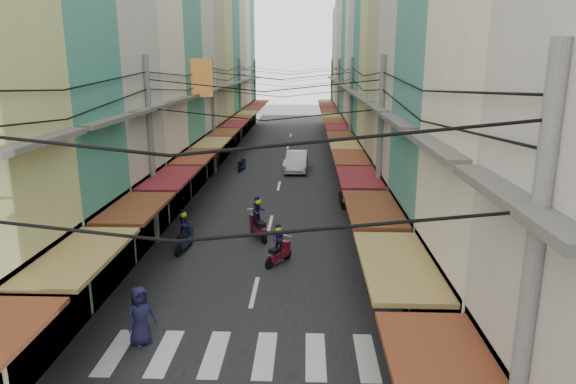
% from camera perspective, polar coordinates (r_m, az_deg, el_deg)
% --- Properties ---
extents(ground, '(160.00, 160.00, 0.00)m').
position_cam_1_polar(ground, '(20.31, -3.18, -8.66)').
color(ground, slate).
rests_on(ground, ground).
extents(road, '(10.00, 80.00, 0.02)m').
position_cam_1_polar(road, '(39.46, -0.54, 2.72)').
color(road, black).
rests_on(road, ground).
extents(sidewalk_left, '(3.00, 80.00, 0.06)m').
position_cam_1_polar(sidewalk_left, '(40.28, -9.83, 2.78)').
color(sidewalk_left, gray).
rests_on(sidewalk_left, ground).
extents(sidewalk_right, '(3.00, 80.00, 0.06)m').
position_cam_1_polar(sidewalk_right, '(39.70, 8.88, 2.65)').
color(sidewalk_right, gray).
rests_on(sidewalk_right, ground).
extents(crosswalk, '(7.55, 2.40, 0.01)m').
position_cam_1_polar(crosswalk, '(14.99, -5.36, -17.51)').
color(crosswalk, silver).
rests_on(crosswalk, ground).
extents(building_row_left, '(7.80, 67.67, 23.70)m').
position_cam_1_polar(building_row_left, '(36.55, -13.92, 16.80)').
color(building_row_left, beige).
rests_on(building_row_left, ground).
extents(building_row_right, '(7.80, 68.98, 22.59)m').
position_cam_1_polar(building_row_right, '(35.63, 12.51, 16.36)').
color(building_row_right, teal).
rests_on(building_row_right, ground).
extents(utility_poles, '(10.20, 66.13, 8.20)m').
position_cam_1_polar(utility_poles, '(33.71, -0.97, 12.03)').
color(utility_poles, gray).
rests_on(utility_poles, ground).
extents(white_car, '(5.23, 2.22, 1.82)m').
position_cam_1_polar(white_car, '(38.30, 0.97, 2.35)').
color(white_car, silver).
rests_on(white_car, ground).
extents(bicycle, '(1.91, 1.24, 1.23)m').
position_cam_1_polar(bicycle, '(20.40, 17.69, -9.24)').
color(bicycle, black).
rests_on(bicycle, ground).
extents(moving_scooters, '(7.62, 19.80, 1.97)m').
position_cam_1_polar(moving_scooters, '(24.60, -4.17, -3.20)').
color(moving_scooters, black).
rests_on(moving_scooters, ground).
extents(parked_scooters, '(13.23, 13.36, 0.96)m').
position_cam_1_polar(parked_scooters, '(18.19, 10.62, -10.16)').
color(parked_scooters, black).
rests_on(parked_scooters, ground).
extents(pedestrians, '(12.55, 20.82, 2.24)m').
position_cam_1_polar(pedestrians, '(23.24, -11.05, -3.23)').
color(pedestrians, black).
rests_on(pedestrians, ground).
extents(market_umbrella, '(2.50, 2.50, 2.64)m').
position_cam_1_polar(market_umbrella, '(18.26, 18.99, -4.32)').
color(market_umbrella, '#B2B2B7').
rests_on(market_umbrella, ground).
extents(traffic_sign, '(0.10, 0.64, 2.94)m').
position_cam_1_polar(traffic_sign, '(19.83, 14.05, -3.06)').
color(traffic_sign, gray).
rests_on(traffic_sign, ground).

